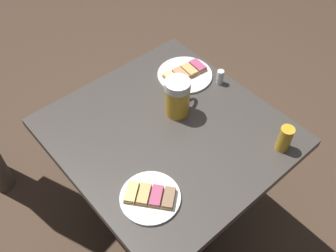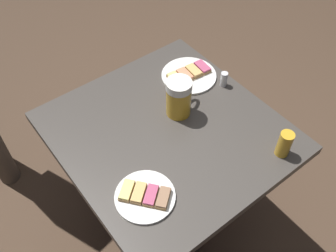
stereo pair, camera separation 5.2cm
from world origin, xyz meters
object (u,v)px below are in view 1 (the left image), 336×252
at_px(plate_near, 150,197).
at_px(beer_mug, 178,97).
at_px(plate_far, 185,74).
at_px(salt_shaker, 220,77).
at_px(beer_glass_small, 285,139).

xyz_separation_m(plate_near, beer_mug, (0.23, -0.33, 0.07)).
bearing_deg(plate_near, plate_far, -53.42).
relative_size(plate_near, salt_shaker, 3.08).
distance_m(plate_near, plate_far, 0.61).
xyz_separation_m(beer_mug, salt_shaker, (0.00, -0.24, -0.05)).
distance_m(beer_glass_small, salt_shaker, 0.39).
distance_m(plate_near, beer_glass_small, 0.51).
bearing_deg(beer_mug, plate_near, 125.21).
xyz_separation_m(beer_glass_small, salt_shaker, (0.39, -0.08, -0.02)).
height_order(plate_far, beer_glass_small, beer_glass_small).
xyz_separation_m(plate_near, plate_far, (0.36, -0.49, -0.00)).
distance_m(plate_far, beer_glass_small, 0.52).
bearing_deg(plate_near, beer_glass_small, -107.23).
height_order(plate_near, salt_shaker, salt_shaker).
relative_size(plate_far, beer_mug, 1.48).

